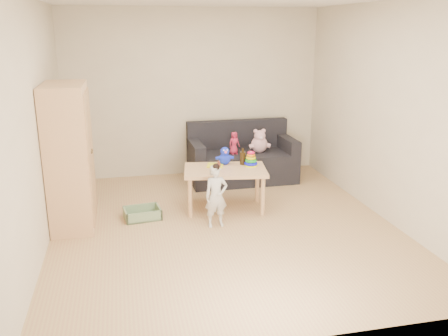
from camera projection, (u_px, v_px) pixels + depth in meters
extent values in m
plane|color=tan|center=(224.00, 226.00, 5.70)|extent=(4.50, 4.50, 0.00)
plane|color=beige|center=(194.00, 93.00, 7.44)|extent=(4.00, 0.00, 4.00)
plane|color=beige|center=(295.00, 178.00, 3.22)|extent=(4.00, 0.00, 4.00)
plane|color=beige|center=(37.00, 127.00, 4.92)|extent=(0.00, 4.50, 4.50)
plane|color=beige|center=(385.00, 113.00, 5.74)|extent=(0.00, 4.50, 4.50)
cube|color=tan|center=(69.00, 156.00, 5.54)|extent=(0.47, 0.94, 1.69)
cube|color=black|center=(242.00, 166.00, 7.33)|extent=(1.62, 0.83, 0.45)
cube|color=tan|center=(225.00, 189.00, 6.16)|extent=(1.13, 0.81, 0.55)
imported|color=silver|center=(216.00, 197.00, 5.59)|extent=(0.29, 0.21, 0.74)
imported|color=#D1274F|center=(234.00, 143.00, 7.12)|extent=(0.20, 0.16, 0.34)
cylinder|color=#EAFF0D|center=(251.00, 165.00, 6.19)|extent=(0.16, 0.16, 0.02)
cylinder|color=silver|center=(251.00, 158.00, 6.17)|extent=(0.02, 0.02, 0.19)
torus|color=#0E11EA|center=(251.00, 163.00, 6.18)|extent=(0.18, 0.18, 0.04)
torus|color=#179623|center=(251.00, 161.00, 6.17)|extent=(0.16, 0.16, 0.04)
torus|color=#CAC40A|center=(251.00, 158.00, 6.16)|extent=(0.14, 0.14, 0.04)
torus|color=#CA6D0A|center=(251.00, 155.00, 6.15)|extent=(0.11, 0.11, 0.03)
torus|color=#F80E51|center=(251.00, 153.00, 6.14)|extent=(0.10, 0.10, 0.03)
cylinder|color=black|center=(243.00, 158.00, 6.25)|extent=(0.08, 0.08, 0.17)
cylinder|color=black|center=(243.00, 151.00, 6.22)|extent=(0.03, 0.03, 0.05)
cylinder|color=black|center=(243.00, 149.00, 6.21)|extent=(0.04, 0.04, 0.01)
cube|color=yellow|center=(215.00, 165.00, 6.21)|extent=(0.26, 0.26, 0.02)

